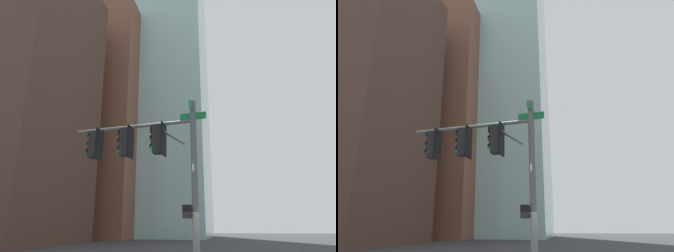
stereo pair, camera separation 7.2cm
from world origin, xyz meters
The scene contains 4 objects.
signal_pole_assembly centered at (1.79, -0.21, 4.35)m, with size 4.94×1.16×6.23m.
building_brick_nearside centered at (28.94, -23.56, 19.14)m, with size 21.04×17.67×38.28m, color #4C3328.
building_brick_midblock centered at (25.20, -46.39, 22.61)m, with size 18.74×18.87×45.21m, color brown.
building_glass_tower centered at (20.07, -54.46, 38.91)m, with size 32.80×22.53×77.81m, color #9EC6C1.
Camera 1 is at (-0.94, 9.89, 2.07)m, focal length 33.03 mm.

